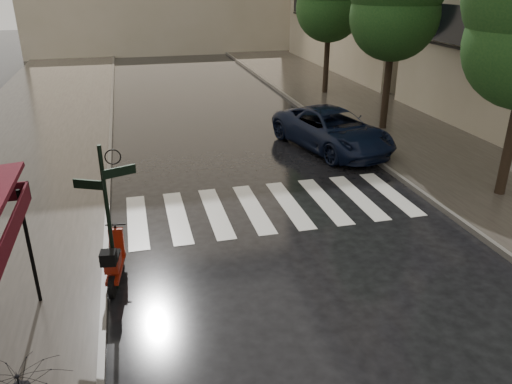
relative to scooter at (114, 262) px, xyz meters
name	(u,v)px	position (x,y,z in m)	size (l,w,h in m)	color
ground	(195,382)	(1.21, -3.21, -0.50)	(120.00, 120.00, 0.00)	black
sidewalk_near	(21,157)	(-3.29, 8.79, -0.44)	(6.00, 60.00, 0.12)	#38332D
sidewalk_far	(399,128)	(11.46, 8.79, -0.44)	(5.50, 60.00, 0.12)	#38332D
curb_near	(110,150)	(-0.24, 8.79, -0.42)	(0.12, 60.00, 0.16)	#595651
curb_far	(336,132)	(8.66, 8.79, -0.42)	(0.12, 60.00, 0.16)	#595651
crosswalk	(271,206)	(4.19, 2.79, -0.49)	(7.85, 3.20, 0.01)	silver
signpost	(107,208)	(0.02, -0.21, 1.34)	(1.17, 0.29, 3.10)	black
scooter	(114,262)	(0.00, 0.00, 0.00)	(0.53, 1.62, 1.07)	black
parked_car	(332,130)	(7.74, 7.12, 0.23)	(2.42, 5.24, 1.46)	black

